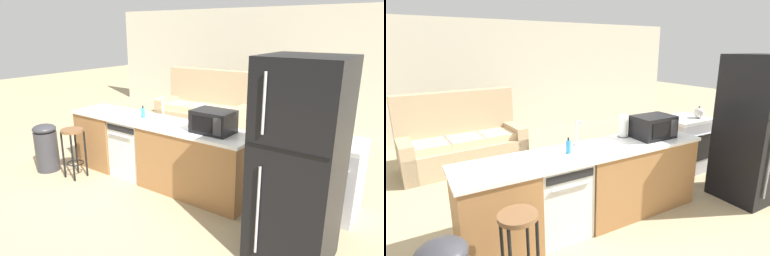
{
  "view_description": "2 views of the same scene",
  "coord_description": "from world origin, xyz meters",
  "views": [
    {
      "loc": [
        3.25,
        -3.42,
        2.14
      ],
      "look_at": [
        0.71,
        0.1,
        0.87
      ],
      "focal_mm": 32.0,
      "sensor_mm": 36.0,
      "label": 1
    },
    {
      "loc": [
        -1.55,
        -2.65,
        2.0
      ],
      "look_at": [
        0.23,
        0.38,
        1.05
      ],
      "focal_mm": 28.0,
      "sensor_mm": 36.0,
      "label": 2
    }
  ],
  "objects": [
    {
      "name": "ground_plane",
      "position": [
        0.0,
        0.0,
        0.0
      ],
      "size": [
        24.0,
        24.0,
        0.0
      ],
      "primitive_type": "plane",
      "color": "tan"
    },
    {
      "name": "wall_back",
      "position": [
        0.3,
        4.2,
        1.3
      ],
      "size": [
        10.0,
        0.06,
        2.6
      ],
      "color": "beige",
      "rests_on": "ground_plane"
    },
    {
      "name": "kitchen_counter",
      "position": [
        0.24,
        0.0,
        0.42
      ],
      "size": [
        2.94,
        0.66,
        0.9
      ],
      "color": "#9E6B3D",
      "rests_on": "ground_plane"
    },
    {
      "name": "dishwasher",
      "position": [
        -0.25,
        -0.0,
        0.42
      ],
      "size": [
        0.58,
        0.61,
        0.84
      ],
      "color": "silver",
      "rests_on": "ground_plane"
    },
    {
      "name": "stove_range",
      "position": [
        2.35,
        0.55,
        0.45
      ],
      "size": [
        0.76,
        0.68,
        0.9
      ],
      "color": "#B7B7BC",
      "rests_on": "ground_plane"
    },
    {
      "name": "refrigerator",
      "position": [
        2.35,
        -0.55,
        0.96
      ],
      "size": [
        0.72,
        0.73,
        1.92
      ],
      "color": "black",
      "rests_on": "ground_plane"
    },
    {
      "name": "microwave",
      "position": [
        1.1,
        -0.0,
        1.04
      ],
      "size": [
        0.5,
        0.37,
        0.28
      ],
      "color": "black",
      "rests_on": "kitchen_counter"
    },
    {
      "name": "sink_faucet",
      "position": [
        0.11,
        0.21,
        1.03
      ],
      "size": [
        0.07,
        0.18,
        0.3
      ],
      "color": "silver",
      "rests_on": "kitchen_counter"
    },
    {
      "name": "paper_towel_roll",
      "position": [
        0.79,
        0.2,
        1.04
      ],
      "size": [
        0.14,
        0.14,
        0.28
      ],
      "color": "#4C4C51",
      "rests_on": "kitchen_counter"
    },
    {
      "name": "soap_bottle",
      "position": [
        -0.1,
        0.02,
        0.97
      ],
      "size": [
        0.06,
        0.06,
        0.18
      ],
      "color": "#338CCC",
      "rests_on": "kitchen_counter"
    },
    {
      "name": "kettle",
      "position": [
        2.52,
        0.42,
        0.99
      ],
      "size": [
        0.21,
        0.17,
        0.19
      ],
      "color": "silver",
      "rests_on": "stove_range"
    },
    {
      "name": "bar_stool",
      "position": [
        -0.91,
        -0.62,
        0.54
      ],
      "size": [
        0.32,
        0.32,
        0.74
      ],
      "color": "brown",
      "rests_on": "ground_plane"
    },
    {
      "name": "trash_bin",
      "position": [
        -1.48,
        -0.71,
        0.38
      ],
      "size": [
        0.35,
        0.35,
        0.74
      ],
      "color": "#333338",
      "rests_on": "ground_plane"
    },
    {
      "name": "couch",
      "position": [
        -0.77,
        2.67,
        0.39
      ],
      "size": [
        2.07,
        1.06,
        1.27
      ],
      "color": "tan",
      "rests_on": "ground_plane"
    }
  ]
}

